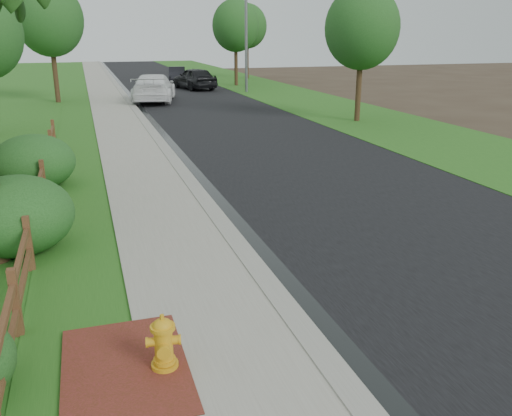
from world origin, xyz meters
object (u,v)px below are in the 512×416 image
object	(u,v)px
ranch_fence	(40,190)
fire_hydrant	(164,344)
dark_car_mid	(195,78)
white_suv	(154,88)
streetlight	(243,11)

from	to	relation	value
ranch_fence	fire_hydrant	size ratio (longest dim) A/B	22.01
fire_hydrant	dark_car_mid	bearing A→B (deg)	78.00
fire_hydrant	white_suv	xyz separation A→B (m)	(3.70, 29.48, 0.44)
white_suv	ranch_fence	bearing A→B (deg)	88.42
ranch_fence	fire_hydrant	distance (m)	7.77
ranch_fence	fire_hydrant	xyz separation A→B (m)	(1.90, -7.54, -0.16)
streetlight	white_suv	bearing A→B (deg)	-152.11
ranch_fence	dark_car_mid	xyz separation A→B (m)	(9.67, 29.02, 0.24)
white_suv	streetlight	bearing A→B (deg)	-139.37
ranch_fence	white_suv	world-z (taller)	white_suv
white_suv	dark_car_mid	size ratio (longest dim) A/B	1.22
white_suv	dark_car_mid	bearing A→B (deg)	-107.17
ranch_fence	streetlight	xyz separation A→B (m)	(12.73, 25.72, 5.09)
streetlight	fire_hydrant	bearing A→B (deg)	-108.04
dark_car_mid	streetlight	xyz separation A→B (m)	(3.06, -3.30, 4.85)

